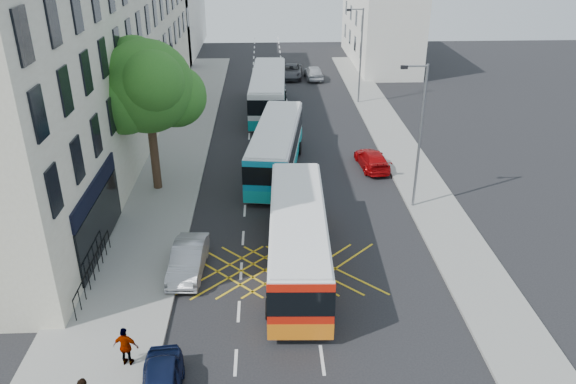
{
  "coord_description": "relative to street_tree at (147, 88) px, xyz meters",
  "views": [
    {
      "loc": [
        -1.93,
        -15.89,
        14.67
      ],
      "look_at": [
        -0.86,
        9.78,
        2.2
      ],
      "focal_mm": 35.0,
      "sensor_mm": 36.0,
      "label": 1
    }
  ],
  "objects": [
    {
      "name": "terrace_far",
      "position": [
        -5.49,
        40.03,
        -1.29
      ],
      "size": [
        8.0,
        20.0,
        10.0
      ],
      "primitive_type": "cube",
      "color": "silver",
      "rests_on": "ground"
    },
    {
      "name": "red_hatchback",
      "position": [
        13.49,
        2.78,
        -5.7
      ],
      "size": [
        2.03,
        4.21,
        1.18
      ],
      "primitive_type": "imported",
      "rotation": [
        0.0,
        0.0,
        3.24
      ],
      "color": "#A7070A",
      "rests_on": "ground"
    },
    {
      "name": "bus_near",
      "position": [
        7.94,
        -8.85,
        -4.68
      ],
      "size": [
        3.02,
        10.99,
        3.07
      ],
      "rotation": [
        0.0,
        0.0,
        -0.04
      ],
      "color": "silver",
      "rests_on": "ground"
    },
    {
      "name": "pedestrian_far",
      "position": [
        1.43,
        -15.01,
        -5.35
      ],
      "size": [
        0.98,
        0.54,
        1.59
      ],
      "primitive_type": "imported",
      "rotation": [
        0.0,
        0.0,
        2.97
      ],
      "color": "gray",
      "rests_on": "pavement_left"
    },
    {
      "name": "pavement_right",
      "position": [
        16.01,
        0.03,
        -6.22
      ],
      "size": [
        3.0,
        70.0,
        0.15
      ],
      "primitive_type": "cube",
      "color": "gray",
      "rests_on": "ground"
    },
    {
      "name": "railings",
      "position": [
        -1.19,
        -9.67,
        -5.57
      ],
      "size": [
        0.08,
        5.6,
        1.14
      ],
      "primitive_type": null,
      "color": "black",
      "rests_on": "pavement_left"
    },
    {
      "name": "parked_car_silver",
      "position": [
        2.91,
        -8.92,
        -5.62
      ],
      "size": [
        1.63,
        4.13,
        1.34
      ],
      "primitive_type": "imported",
      "rotation": [
        0.0,
        0.0,
        -0.05
      ],
      "color": "#A3A4AA",
      "rests_on": "ground"
    },
    {
      "name": "bus_far",
      "position": [
        6.84,
        14.92,
        -4.53
      ],
      "size": [
        3.31,
        11.98,
        3.34
      ],
      "rotation": [
        0.0,
        0.0,
        -0.04
      ],
      "color": "silver",
      "rests_on": "ground"
    },
    {
      "name": "distant_car_silver",
      "position": [
        11.55,
        25.69,
        -5.59
      ],
      "size": [
        1.95,
        4.21,
        1.4
      ],
      "primitive_type": "imported",
      "rotation": [
        0.0,
        0.0,
        3.22
      ],
      "color": "#B2B4BA",
      "rests_on": "ground"
    },
    {
      "name": "pavement_left",
      "position": [
        0.01,
        0.03,
        -6.22
      ],
      "size": [
        5.0,
        70.0,
        0.15
      ],
      "primitive_type": "cube",
      "color": "gray",
      "rests_on": "ground"
    },
    {
      "name": "building_right",
      "position": [
        19.51,
        33.03,
        -2.29
      ],
      "size": [
        6.0,
        18.0,
        8.0
      ],
      "primitive_type": "cube",
      "color": "silver",
      "rests_on": "ground"
    },
    {
      "name": "terrace_main",
      "position": [
        -5.49,
        9.52,
        0.46
      ],
      "size": [
        8.3,
        45.0,
        13.5
      ],
      "color": "beige",
      "rests_on": "ground"
    },
    {
      "name": "lamp_far",
      "position": [
        14.71,
        17.03,
        -1.68
      ],
      "size": [
        1.45,
        0.15,
        8.0
      ],
      "color": "slate",
      "rests_on": "pavement_right"
    },
    {
      "name": "bus_mid",
      "position": [
        7.22,
        2.51,
        -4.67
      ],
      "size": [
        4.0,
        11.19,
        3.08
      ],
      "rotation": [
        0.0,
        0.0,
        -0.14
      ],
      "color": "silver",
      "rests_on": "ground"
    },
    {
      "name": "street_tree",
      "position": [
        0.0,
        0.0,
        0.0
      ],
      "size": [
        6.3,
        5.7,
        8.8
      ],
      "color": "#382619",
      "rests_on": "pavement_left"
    },
    {
      "name": "lamp_near",
      "position": [
        14.71,
        -2.97,
        -1.68
      ],
      "size": [
        1.45,
        0.15,
        8.0
      ],
      "color": "slate",
      "rests_on": "pavement_right"
    },
    {
      "name": "distant_car_grey",
      "position": [
        9.3,
        26.39,
        -5.63
      ],
      "size": [
        2.61,
        4.92,
        1.32
      ],
      "primitive_type": "imported",
      "rotation": [
        0.0,
        0.0,
        -0.09
      ],
      "color": "#3E4046",
      "rests_on": "ground"
    },
    {
      "name": "ground",
      "position": [
        8.51,
        -14.97,
        -6.29
      ],
      "size": [
        120.0,
        120.0,
        0.0
      ],
      "primitive_type": "plane",
      "color": "black",
      "rests_on": "ground"
    }
  ]
}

